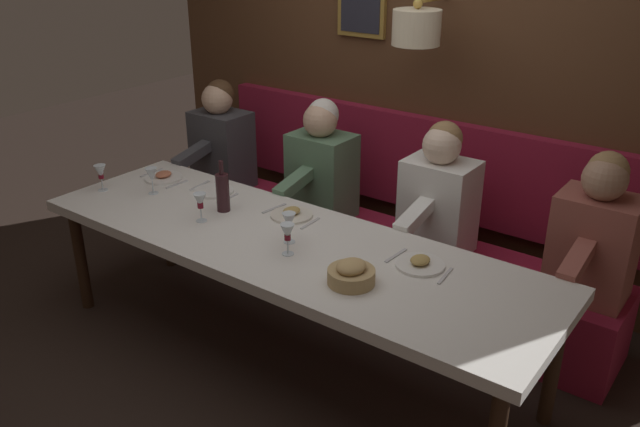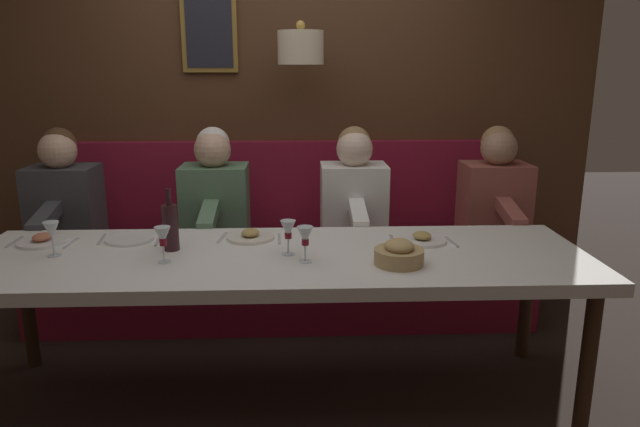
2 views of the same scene
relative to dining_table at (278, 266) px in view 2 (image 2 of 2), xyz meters
name	(u,v)px [view 2 (image 2 of 2)]	position (x,y,z in m)	size (l,w,h in m)	color
ground_plane	(281,394)	(0.00, 0.00, -0.68)	(12.00, 12.00, 0.00)	black
dining_table	(278,266)	(0.00, 0.00, 0.00)	(0.90, 2.91, 0.74)	silver
banquette_bench	(284,286)	(0.89, 0.00, -0.46)	(0.52, 3.11, 0.45)	maroon
back_wall_panel	(282,100)	(1.46, 0.00, 0.68)	(0.59, 4.31, 2.90)	#51331E
diner_nearest	(495,195)	(0.88, -1.32, 0.13)	(0.60, 0.40, 0.79)	#934C42
diner_near	(354,196)	(0.88, -0.44, 0.13)	(0.60, 0.40, 0.79)	white
diner_middle	(215,197)	(0.88, 0.41, 0.13)	(0.60, 0.40, 0.79)	#567A5B
diner_far	(64,199)	(0.88, 1.32, 0.13)	(0.60, 0.40, 0.79)	#3D3D42
place_setting_0	(250,236)	(0.25, 0.15, 0.07)	(0.24, 0.32, 0.05)	silver
place_setting_1	(422,239)	(0.16, -0.72, 0.07)	(0.24, 0.32, 0.05)	white
place_setting_2	(130,239)	(0.24, 0.75, 0.07)	(0.24, 0.32, 0.01)	white
place_setting_3	(42,240)	(0.21, 1.17, 0.07)	(0.24, 0.31, 0.05)	white
wine_glass_0	(305,237)	(-0.12, -0.13, 0.17)	(0.07, 0.07, 0.16)	silver
wine_glass_2	(288,231)	(-0.01, -0.05, 0.17)	(0.07, 0.07, 0.16)	silver
wine_glass_3	(52,232)	(0.01, 1.04, 0.18)	(0.07, 0.07, 0.16)	silver
wine_glass_4	(163,237)	(-0.10, 0.51, 0.17)	(0.07, 0.07, 0.16)	silver
wine_bottle	(170,227)	(0.08, 0.51, 0.18)	(0.08, 0.08, 0.30)	#33191E
bread_bowl	(399,254)	(-0.17, -0.54, 0.11)	(0.22, 0.22, 0.12)	tan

